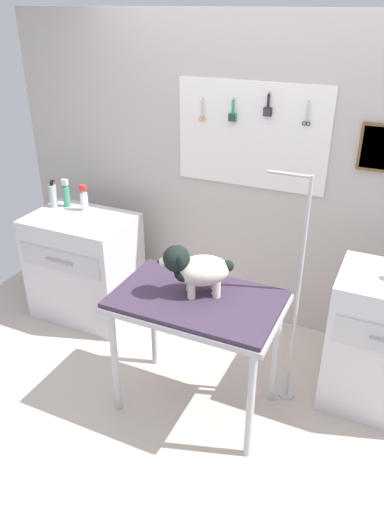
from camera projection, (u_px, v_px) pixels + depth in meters
ground at (177, 414)px, 3.15m from camera, size 4.40×4.00×0.04m
rear_wall_panel at (252, 180)px, 3.63m from camera, size 4.00×0.11×2.30m
grooming_table at (197, 310)px, 2.87m from camera, size 0.99×0.61×0.82m
grooming_arm at (295, 305)px, 2.95m from camera, size 0.30×0.11×1.52m
dog at (195, 268)px, 2.79m from camera, size 0.41×0.33×0.31m
counter_left at (85, 267)px, 3.95m from camera, size 0.80×0.58×0.86m
spray_bottle_tall at (53, 195)px, 3.91m from camera, size 0.06×0.06×0.22m
conditioner_bottle at (84, 200)px, 3.84m from camera, size 0.06×0.06×0.21m
spray_bottle_short at (66, 195)px, 3.91m from camera, size 0.05×0.05×0.23m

